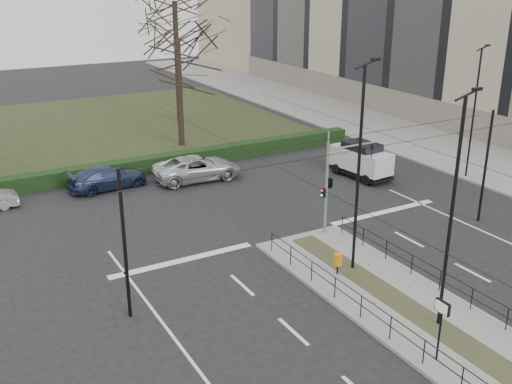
# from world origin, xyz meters

# --- Properties ---
(ground) EXTENTS (140.00, 140.00, 0.00)m
(ground) POSITION_xyz_m (0.00, 0.00, 0.00)
(ground) COLOR black
(ground) RESTS_ON ground
(median_island) EXTENTS (4.40, 15.00, 0.14)m
(median_island) POSITION_xyz_m (0.00, -2.50, 0.07)
(median_island) COLOR slate
(median_island) RESTS_ON ground
(sidewalk_east) EXTENTS (8.00, 90.00, 0.14)m
(sidewalk_east) POSITION_xyz_m (18.00, 22.00, 0.07)
(sidewalk_east) COLOR slate
(sidewalk_east) RESTS_ON ground
(park) EXTENTS (38.00, 26.00, 0.10)m
(park) POSITION_xyz_m (-6.00, 32.00, 0.05)
(park) COLOR black
(park) RESTS_ON ground
(hedge) EXTENTS (38.00, 1.00, 1.00)m
(hedge) POSITION_xyz_m (-6.00, 18.60, 0.50)
(hedge) COLOR black
(hedge) RESTS_ON ground
(median_railing) EXTENTS (4.14, 13.24, 0.92)m
(median_railing) POSITION_xyz_m (0.00, -2.60, 0.98)
(median_railing) COLOR black
(median_railing) RESTS_ON median_island
(catenary) EXTENTS (20.00, 34.00, 6.00)m
(catenary) POSITION_xyz_m (0.00, 1.62, 3.42)
(catenary) COLOR black
(catenary) RESTS_ON ground
(traffic_light) EXTENTS (3.19, 1.81, 4.69)m
(traffic_light) POSITION_xyz_m (1.62, 4.50, 2.87)
(traffic_light) COLOR slate
(traffic_light) RESTS_ON median_island
(litter_bin) EXTENTS (0.37, 0.37, 0.96)m
(litter_bin) POSITION_xyz_m (-0.75, 0.63, 0.83)
(litter_bin) COLOR black
(litter_bin) RESTS_ON median_island
(info_panel) EXTENTS (0.13, 0.59, 2.27)m
(info_panel) POSITION_xyz_m (-1.51, -5.98, 1.92)
(info_panel) COLOR black
(info_panel) RESTS_ON median_island
(streetlamp_median_near) EXTENTS (0.74, 0.15, 8.80)m
(streetlamp_median_near) POSITION_xyz_m (0.22, -4.39, 4.61)
(streetlamp_median_near) COLOR black
(streetlamp_median_near) RESTS_ON median_island
(streetlamp_median_far) EXTENTS (0.76, 0.16, 9.15)m
(streetlamp_median_far) POSITION_xyz_m (0.22, 0.76, 4.79)
(streetlamp_median_far) COLOR black
(streetlamp_median_far) RESTS_ON median_island
(streetlamp_sidewalk) EXTENTS (0.69, 0.14, 8.25)m
(streetlamp_sidewalk) POSITION_xyz_m (14.52, 7.34, 4.33)
(streetlamp_sidewalk) COLOR black
(streetlamp_sidewalk) RESTS_ON sidewalk_east
(parked_car_third) EXTENTS (4.95, 2.36, 1.39)m
(parked_car_third) POSITION_xyz_m (-6.17, 16.68, 0.70)
(parked_car_third) COLOR #1F2B4A
(parked_car_third) RESTS_ON ground
(parked_car_fourth) EXTENTS (5.71, 2.90, 1.54)m
(parked_car_fourth) POSITION_xyz_m (-0.69, 15.54, 0.77)
(parked_car_fourth) COLOR #B6BABF
(parked_car_fourth) RESTS_ON ground
(white_van) EXTENTS (2.28, 4.35, 2.28)m
(white_van) POSITION_xyz_m (8.71, 10.86, 1.19)
(white_van) COLOR silver
(white_van) RESTS_ON ground
(bare_tree_center) EXTENTS (8.56, 8.56, 13.44)m
(bare_tree_center) POSITION_xyz_m (4.38, 30.69, 9.48)
(bare_tree_center) COLOR black
(bare_tree_center) RESTS_ON park
(bare_tree_near) EXTENTS (7.29, 7.29, 10.34)m
(bare_tree_near) POSITION_xyz_m (1.49, 23.33, 7.31)
(bare_tree_near) COLOR black
(bare_tree_near) RESTS_ON park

